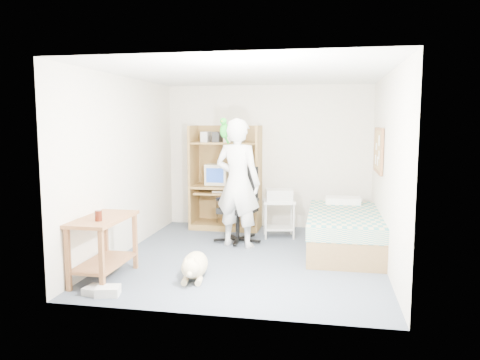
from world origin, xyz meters
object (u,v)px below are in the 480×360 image
at_px(dog, 194,265).
at_px(computer_hutch, 226,182).
at_px(person, 238,183).
at_px(office_chair, 239,215).
at_px(bed, 344,231).
at_px(side_desk, 104,239).
at_px(printer_cart, 279,213).

bearing_deg(dog, computer_hutch, 85.97).
bearing_deg(person, computer_hutch, -56.06).
xyz_separation_m(office_chair, dog, (-0.20, -1.83, -0.26)).
relative_size(bed, person, 1.05).
relative_size(side_desk, office_chair, 0.87).
xyz_separation_m(computer_hutch, dog, (0.20, -2.70, -0.67)).
bearing_deg(side_desk, dog, 12.58).
bearing_deg(office_chair, person, -69.76).
distance_m(bed, office_chair, 1.62).
bearing_deg(computer_hutch, office_chair, -65.49).
bearing_deg(printer_cart, person, -139.65).
distance_m(side_desk, person, 2.22).
bearing_deg(bed, person, -177.61).
height_order(computer_hutch, office_chair, computer_hutch).
distance_m(office_chair, person, 0.63).
distance_m(bed, side_desk, 3.39).
distance_m(office_chair, dog, 1.86).
xyz_separation_m(person, dog, (-0.24, -1.52, -0.80)).
bearing_deg(office_chair, printer_cart, 45.98).
bearing_deg(office_chair, dog, -82.52).
bearing_deg(bed, printer_cart, 148.82).
bearing_deg(person, dog, 94.89).
height_order(side_desk, dog, side_desk).
bearing_deg(person, bed, -163.77).
xyz_separation_m(person, printer_cart, (0.55, 0.68, -0.56)).
bearing_deg(office_chair, bed, 5.11).
distance_m(side_desk, printer_cart, 3.05).
xyz_separation_m(computer_hutch, printer_cart, (0.99, -0.51, -0.42)).
height_order(side_desk, printer_cart, side_desk).
relative_size(office_chair, person, 0.60).
height_order(computer_hutch, side_desk, computer_hutch).
xyz_separation_m(dog, printer_cart, (0.79, 2.20, 0.25)).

